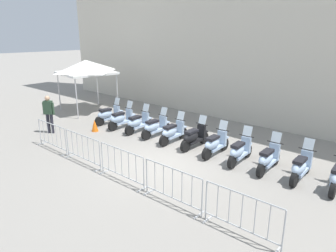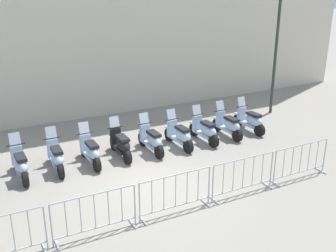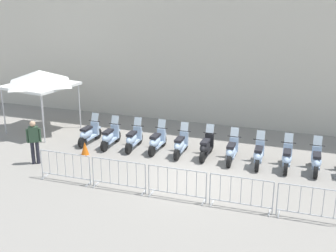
{
  "view_description": "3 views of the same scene",
  "coord_description": "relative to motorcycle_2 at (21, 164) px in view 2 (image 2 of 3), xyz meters",
  "views": [
    {
      "loc": [
        8.08,
        -6.24,
        4.57
      ],
      "look_at": [
        -1.03,
        1.22,
        0.91
      ],
      "focal_mm": 33.53,
      "sensor_mm": 36.0,
      "label": 1
    },
    {
      "loc": [
        -2.53,
        -10.0,
        5.5
      ],
      "look_at": [
        1.2,
        1.77,
        1.0
      ],
      "focal_mm": 43.13,
      "sensor_mm": 36.0,
      "label": 2
    },
    {
      "loc": [
        6.18,
        -12.98,
        6.57
      ],
      "look_at": [
        -1.74,
        1.37,
        1.29
      ],
      "focal_mm": 46.58,
      "sensor_mm": 36.0,
      "label": 3
    }
  ],
  "objects": [
    {
      "name": "barrier_segment_3",
      "position": [
        5.73,
        -2.75,
        0.07
      ],
      "size": [
        1.95,
        0.74,
        1.07
      ],
      "color": "#B2B5B7",
      "rests_on": "ground"
    },
    {
      "name": "street_lamp",
      "position": [
        10.24,
        3.3,
        2.84
      ],
      "size": [
        0.36,
        0.36,
        5.41
      ],
      "color": "#2D332D",
      "rests_on": "ground"
    },
    {
      "name": "motorcycle_6",
      "position": [
        4.12,
        0.67,
        0.0
      ],
      "size": [
        0.67,
        1.71,
        1.24
      ],
      "color": "black",
      "rests_on": "ground"
    },
    {
      "name": "motorcycle_4",
      "position": [
        2.06,
        0.34,
        0.0
      ],
      "size": [
        0.67,
        1.71,
        1.24
      ],
      "color": "black",
      "rests_on": "ground"
    },
    {
      "name": "motorcycle_10",
      "position": [
        8.23,
        1.46,
        0.0
      ],
      "size": [
        0.7,
        1.71,
        1.24
      ],
      "color": "black",
      "rests_on": "ground"
    },
    {
      "name": "barrier_segment_2",
      "position": [
        3.7,
        -3.1,
        0.07
      ],
      "size": [
        1.95,
        0.74,
        1.07
      ],
      "color": "#B2B5B7",
      "rests_on": "ground"
    },
    {
      "name": "barrier_segment_1",
      "position": [
        1.68,
        -3.44,
        0.07
      ],
      "size": [
        1.95,
        0.74,
        1.07
      ],
      "color": "#B2B5B7",
      "rests_on": "ground"
    },
    {
      "name": "motorcycle_7",
      "position": [
        5.16,
        0.81,
        0.0
      ],
      "size": [
        0.71,
        1.71,
        1.24
      ],
      "color": "black",
      "rests_on": "ground"
    },
    {
      "name": "barrier_segment_4",
      "position": [
        7.76,
        -2.41,
        0.07
      ],
      "size": [
        1.95,
        0.74,
        1.07
      ],
      "color": "#B2B5B7",
      "rests_on": "ground"
    },
    {
      "name": "motorcycle_3",
      "position": [
        1.02,
        0.22,
        0.0
      ],
      "size": [
        0.62,
        1.72,
        1.24
      ],
      "color": "black",
      "rests_on": "ground"
    },
    {
      "name": "motorcycle_9",
      "position": [
        7.21,
        1.23,
        0.0
      ],
      "size": [
        0.68,
        1.71,
        1.24
      ],
      "color": "black",
      "rests_on": "ground"
    },
    {
      "name": "motorcycle_2",
      "position": [
        0.0,
        0.0,
        0.0
      ],
      "size": [
        0.68,
        1.71,
        1.24
      ],
      "color": "black",
      "rests_on": "ground"
    },
    {
      "name": "motorcycle_8",
      "position": [
        6.19,
        1.01,
        0.0
      ],
      "size": [
        0.69,
        1.71,
        1.24
      ],
      "color": "black",
      "rests_on": "ground"
    },
    {
      "name": "ground_plane",
      "position": [
        3.41,
        -1.39,
        -0.45
      ],
      "size": [
        120.0,
        120.0,
        0.0
      ],
      "primitive_type": "plane",
      "color": "gray"
    },
    {
      "name": "motorcycle_5",
      "position": [
        3.07,
        0.59,
        0.0
      ],
      "size": [
        0.64,
        1.72,
        1.24
      ],
      "color": "black",
      "rests_on": "ground"
    }
  ]
}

